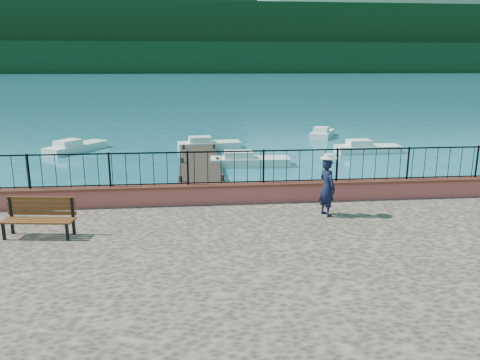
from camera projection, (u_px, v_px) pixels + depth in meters
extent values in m
plane|color=#19596B|center=(300.00, 298.00, 10.64)|extent=(2000.00, 2000.00, 0.00)
cube|color=#AC4F3E|center=(273.00, 192.00, 13.85)|extent=(28.00, 0.46, 0.58)
cube|color=black|center=(274.00, 167.00, 13.67)|extent=(27.00, 0.05, 0.95)
cube|color=#2D231C|center=(201.00, 174.00, 21.99)|extent=(2.00, 16.00, 0.30)
cube|color=black|center=(194.00, 58.00, 298.16)|extent=(900.00, 60.00, 18.00)
cube|color=black|center=(193.00, 42.00, 352.97)|extent=(900.00, 120.00, 44.00)
ellipsoid|color=#142D23|center=(373.00, 69.00, 573.18)|extent=(448.00, 384.00, 180.00)
cube|color=black|center=(39.00, 229.00, 10.98)|extent=(1.70, 0.71, 0.41)
cube|color=brown|center=(42.00, 207.00, 11.11)|extent=(1.64, 0.29, 0.50)
imported|color=black|center=(327.00, 187.00, 12.44)|extent=(0.55, 0.66, 1.56)
cylinder|color=white|center=(329.00, 156.00, 12.24)|extent=(0.44, 0.44, 0.12)
cube|color=white|center=(84.00, 205.00, 16.33)|extent=(3.59, 1.85, 0.80)
cube|color=silver|center=(250.00, 158.00, 24.44)|extent=(4.20, 1.49, 0.80)
cube|color=silver|center=(368.00, 146.00, 28.12)|extent=(3.86, 1.37, 0.80)
cube|color=silver|center=(76.00, 145.00, 28.55)|extent=(3.37, 4.17, 0.80)
cube|color=silver|center=(209.00, 142.00, 29.43)|extent=(4.03, 1.74, 0.80)
cube|color=silver|center=(322.00, 131.00, 34.17)|extent=(2.55, 3.50, 0.80)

